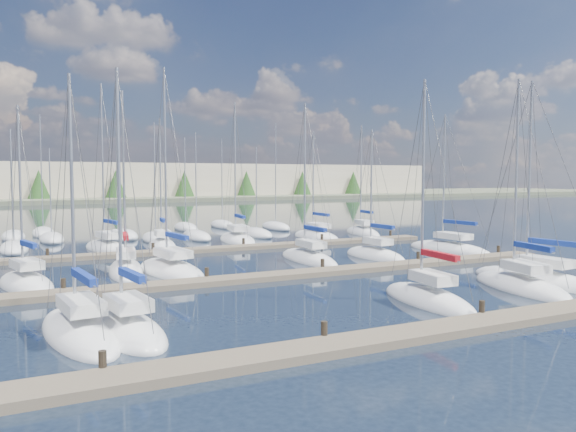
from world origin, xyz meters
name	(u,v)px	position (x,y,z in m)	size (l,w,h in m)	color
ground	(133,224)	(0.00, 60.00, 0.00)	(400.00, 400.00, 0.00)	#1A2434
dock_near	(423,332)	(0.00, 2.01, 0.15)	(44.00, 1.93, 1.10)	#6B5E4C
dock_mid	(273,276)	(0.00, 16.01, 0.15)	(44.00, 1.93, 1.10)	#6B5E4C
dock_far	(203,250)	(0.00, 30.01, 0.15)	(44.00, 1.93, 1.10)	#6B5E4C
sailboat_k	(309,259)	(5.38, 21.37, 0.19)	(2.48, 8.20, 12.49)	white
sailboat_h	(26,284)	(-13.75, 19.93, 0.18)	(3.89, 6.77, 11.08)	white
sailboat_n	(107,248)	(-7.08, 34.51, 0.20)	(4.00, 8.63, 14.92)	white
sailboat_b	(79,332)	(-12.15, 8.01, 0.17)	(3.29, 8.10, 11.06)	white
sailboat_m	(449,249)	(18.66, 20.97, 0.17)	(3.38, 8.98, 12.25)	white
sailboat_o	(162,246)	(-2.49, 33.97, 0.20)	(3.02, 6.54, 12.17)	white
sailboat_e	(520,286)	(10.91, 6.83, 0.18)	(4.12, 8.09, 12.44)	white
sailboat_r	(363,233)	(20.02, 35.88, 0.19)	(3.61, 7.88, 12.62)	white
sailboat_i	(126,270)	(-7.77, 22.20, 0.19)	(3.29, 7.84, 12.62)	white
sailboat_d	(428,299)	(4.02, 6.46, 0.19)	(2.88, 7.23, 11.82)	white
sailboat_j	(171,270)	(-5.13, 20.90, 0.18)	(3.93, 8.73, 14.10)	white
sailboat_c	(126,330)	(-10.45, 7.44, 0.18)	(3.23, 6.82, 11.30)	white
sailboat_p	(237,239)	(5.30, 35.77, 0.18)	(3.90, 8.75, 14.26)	white
sailboat_l	(375,255)	(10.81, 20.58, 0.18)	(2.50, 6.88, 10.66)	white
sailboat_f	(537,280)	(13.28, 7.68, 0.18)	(3.20, 9.00, 12.64)	white
sailboat_q	(316,237)	(13.54, 34.76, 0.17)	(2.87, 7.97, 11.62)	white
distant_boats	(121,235)	(-4.34, 43.76, 0.29)	(36.93, 20.75, 13.30)	#9EA0A5
shoreline	(14,172)	(-13.29, 149.77, 7.44)	(400.00, 60.00, 38.00)	#666B51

